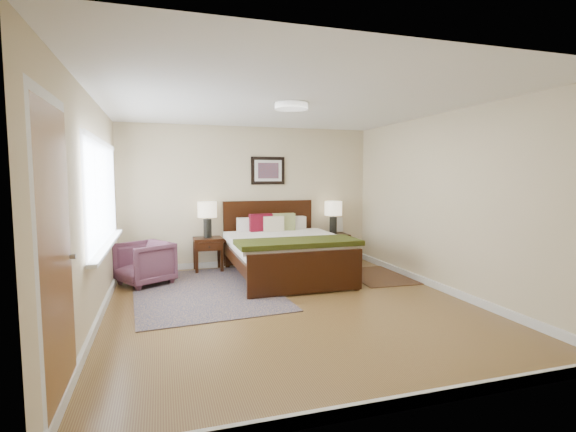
# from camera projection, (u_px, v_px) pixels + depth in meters

# --- Properties ---
(floor) EXTENTS (5.00, 5.00, 0.00)m
(floor) POSITION_uv_depth(u_px,v_px,m) (291.00, 305.00, 5.25)
(floor) COLOR brown
(floor) RESTS_ON ground
(back_wall) EXTENTS (4.50, 0.04, 2.50)m
(back_wall) POSITION_uv_depth(u_px,v_px,m) (250.00, 197.00, 7.52)
(back_wall) COLOR beige
(back_wall) RESTS_ON ground
(front_wall) EXTENTS (4.50, 0.04, 2.50)m
(front_wall) POSITION_uv_depth(u_px,v_px,m) (404.00, 232.00, 2.76)
(front_wall) COLOR beige
(front_wall) RESTS_ON ground
(left_wall) EXTENTS (0.04, 5.00, 2.50)m
(left_wall) POSITION_uv_depth(u_px,v_px,m) (92.00, 211.00, 4.48)
(left_wall) COLOR beige
(left_wall) RESTS_ON ground
(right_wall) EXTENTS (0.04, 5.00, 2.50)m
(right_wall) POSITION_uv_depth(u_px,v_px,m) (446.00, 203.00, 5.79)
(right_wall) COLOR beige
(right_wall) RESTS_ON ground
(ceiling) EXTENTS (4.50, 5.00, 0.02)m
(ceiling) POSITION_uv_depth(u_px,v_px,m) (291.00, 103.00, 5.02)
(ceiling) COLOR white
(ceiling) RESTS_ON back_wall
(window) EXTENTS (0.11, 2.72, 1.32)m
(window) POSITION_uv_depth(u_px,v_px,m) (105.00, 196.00, 5.15)
(window) COLOR silver
(window) RESTS_ON left_wall
(door) EXTENTS (0.06, 1.00, 2.18)m
(door) POSITION_uv_depth(u_px,v_px,m) (56.00, 257.00, 2.84)
(door) COLOR silver
(door) RESTS_ON ground
(ceil_fixture) EXTENTS (0.44, 0.44, 0.08)m
(ceil_fixture) POSITION_uv_depth(u_px,v_px,m) (291.00, 106.00, 5.02)
(ceil_fixture) COLOR white
(ceil_fixture) RESTS_ON ceiling
(bed) EXTENTS (1.77, 2.15, 1.16)m
(bed) POSITION_uv_depth(u_px,v_px,m) (284.00, 244.00, 6.67)
(bed) COLOR black
(bed) RESTS_ON ground
(wall_art) EXTENTS (0.62, 0.05, 0.50)m
(wall_art) POSITION_uv_depth(u_px,v_px,m) (268.00, 171.00, 7.54)
(wall_art) COLOR black
(wall_art) RESTS_ON back_wall
(nightstand_left) EXTENTS (0.48, 0.43, 0.57)m
(nightstand_left) POSITION_uv_depth(u_px,v_px,m) (208.00, 245.00, 7.12)
(nightstand_left) COLOR black
(nightstand_left) RESTS_ON ground
(nightstand_right) EXTENTS (0.54, 0.41, 0.54)m
(nightstand_right) POSITION_uv_depth(u_px,v_px,m) (333.00, 245.00, 7.82)
(nightstand_right) COLOR black
(nightstand_right) RESTS_ON ground
(lamp_left) EXTENTS (0.32, 0.32, 0.61)m
(lamp_left) POSITION_uv_depth(u_px,v_px,m) (207.00, 213.00, 7.09)
(lamp_left) COLOR black
(lamp_left) RESTS_ON nightstand_left
(lamp_right) EXTENTS (0.32, 0.32, 0.61)m
(lamp_right) POSITION_uv_depth(u_px,v_px,m) (333.00, 212.00, 7.77)
(lamp_right) COLOR black
(lamp_right) RESTS_ON nightstand_right
(armchair) EXTENTS (0.96, 0.95, 0.64)m
(armchair) POSITION_uv_depth(u_px,v_px,m) (144.00, 263.00, 6.23)
(armchair) COLOR brown
(armchair) RESTS_ON ground
(rug_persian) EXTENTS (2.09, 2.81, 0.01)m
(rug_persian) POSITION_uv_depth(u_px,v_px,m) (205.00, 291.00, 5.90)
(rug_persian) COLOR #0D1942
(rug_persian) RESTS_ON ground
(rug_navy) EXTENTS (0.93, 1.35, 0.01)m
(rug_navy) POSITION_uv_depth(u_px,v_px,m) (378.00, 276.00, 6.76)
(rug_navy) COLOR black
(rug_navy) RESTS_ON ground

